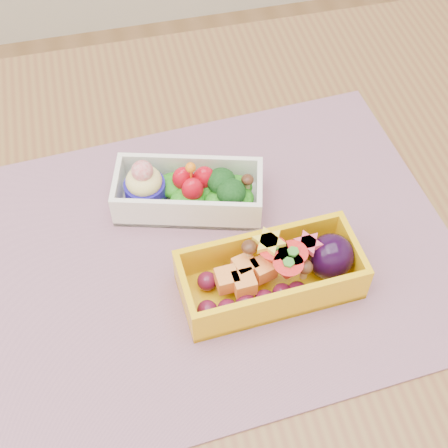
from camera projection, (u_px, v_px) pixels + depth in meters
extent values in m
cube|color=brown|center=(214.00, 284.00, 0.66)|extent=(1.20, 0.80, 0.04)
cylinder|color=brown|center=(447.00, 186.00, 1.23)|extent=(0.06, 0.06, 0.71)
cube|color=#A16F7B|center=(218.00, 251.00, 0.65)|extent=(0.51, 0.40, 0.00)
cube|color=white|center=(188.00, 192.00, 0.67)|extent=(0.17, 0.11, 0.04)
ellipsoid|color=green|center=(189.00, 195.00, 0.68)|extent=(0.16, 0.10, 0.02)
cylinder|color=#1D1499|center=(145.00, 192.00, 0.67)|extent=(0.04, 0.04, 0.03)
sphere|color=red|center=(142.00, 171.00, 0.65)|extent=(0.02, 0.02, 0.02)
ellipsoid|color=#BD0718|center=(183.00, 179.00, 0.67)|extent=(0.02, 0.02, 0.03)
ellipsoid|color=#BD0718|center=(193.00, 190.00, 0.66)|extent=(0.02, 0.02, 0.03)
ellipsoid|color=#BD0718|center=(204.00, 178.00, 0.67)|extent=(0.02, 0.02, 0.03)
sphere|color=orange|center=(191.00, 168.00, 0.65)|extent=(0.01, 0.01, 0.01)
ellipsoid|color=black|center=(221.00, 181.00, 0.67)|extent=(0.03, 0.03, 0.03)
ellipsoid|color=black|center=(231.00, 192.00, 0.66)|extent=(0.03, 0.03, 0.03)
ellipsoid|color=#3F2111|center=(247.00, 180.00, 0.66)|extent=(0.01, 0.01, 0.01)
cube|color=#F2B50C|center=(270.00, 275.00, 0.61)|extent=(0.18, 0.09, 0.05)
ellipsoid|color=#59102C|center=(236.00, 292.00, 0.60)|extent=(0.09, 0.05, 0.02)
cube|color=orange|center=(244.00, 274.00, 0.60)|extent=(0.05, 0.04, 0.02)
cone|color=red|center=(272.00, 256.00, 0.60)|extent=(0.03, 0.03, 0.03)
cone|color=red|center=(292.00, 261.00, 0.60)|extent=(0.03, 0.03, 0.03)
cone|color=red|center=(287.00, 272.00, 0.59)|extent=(0.03, 0.03, 0.03)
cylinder|color=yellow|center=(269.00, 242.00, 0.59)|extent=(0.03, 0.03, 0.01)
cylinder|color=#E53F5B|center=(308.00, 243.00, 0.60)|extent=(0.03, 0.03, 0.01)
ellipsoid|color=#3F2111|center=(249.00, 257.00, 0.61)|extent=(0.02, 0.02, 0.01)
ellipsoid|color=#3F2111|center=(304.00, 272.00, 0.60)|extent=(0.02, 0.02, 0.01)
ellipsoid|color=black|center=(331.00, 257.00, 0.61)|extent=(0.05, 0.05, 0.05)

